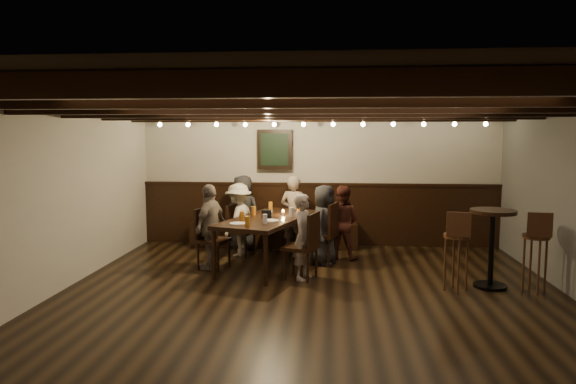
# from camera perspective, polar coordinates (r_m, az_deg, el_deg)

# --- Properties ---
(room) EXTENTS (7.00, 7.00, 7.00)m
(room) POSITION_cam_1_polar(r_m,az_deg,el_deg) (8.15, 1.19, -0.26)
(room) COLOR black
(room) RESTS_ON ground
(dining_table) EXTENTS (1.48, 2.21, 0.76)m
(dining_table) POSITION_cam_1_polar(r_m,az_deg,el_deg) (7.85, -2.20, -3.28)
(dining_table) COLOR black
(dining_table) RESTS_ON floor
(chair_left_near) EXTENTS (0.49, 0.49, 0.85)m
(chair_left_near) POSITION_cam_1_polar(r_m,az_deg,el_deg) (8.64, -5.29, -5.37)
(chair_left_near) COLOR black
(chair_left_near) RESTS_ON floor
(chair_left_far) EXTENTS (0.53, 0.53, 0.92)m
(chair_left_far) POSITION_cam_1_polar(r_m,az_deg,el_deg) (7.87, -8.37, -6.43)
(chair_left_far) COLOR black
(chair_left_far) RESTS_ON floor
(chair_right_near) EXTENTS (0.55, 0.55, 0.97)m
(chair_right_near) POSITION_cam_1_polar(r_m,az_deg,el_deg) (8.08, 3.82, -5.93)
(chair_right_near) COLOR black
(chair_right_near) RESTS_ON floor
(chair_right_far) EXTENTS (0.54, 0.54, 0.94)m
(chair_right_far) POSITION_cam_1_polar(r_m,az_deg,el_deg) (7.26, 1.53, -7.41)
(chair_right_far) COLOR black
(chair_right_far) RESTS_ON floor
(person_bench_left) EXTENTS (0.74, 0.59, 1.31)m
(person_bench_left) POSITION_cam_1_polar(r_m,az_deg,el_deg) (9.05, -5.02, -2.28)
(person_bench_left) COLOR black
(person_bench_left) RESTS_ON floor
(person_bench_centre) EXTENTS (0.55, 0.45, 1.32)m
(person_bench_centre) POSITION_cam_1_polar(r_m,az_deg,el_deg) (8.81, 0.64, -2.46)
(person_bench_centre) COLOR gray
(person_bench_centre) RESTS_ON floor
(person_bench_right) EXTENTS (0.69, 0.61, 1.20)m
(person_bench_right) POSITION_cam_1_polar(r_m,az_deg,el_deg) (8.39, 5.99, -3.36)
(person_bench_right) COLOR #4E231A
(person_bench_right) RESTS_ON floor
(person_left_near) EXTENTS (0.67, 0.89, 1.22)m
(person_left_near) POSITION_cam_1_polar(r_m,az_deg,el_deg) (8.59, -5.51, -3.07)
(person_left_near) COLOR #BCB29F
(person_left_near) RESTS_ON floor
(person_left_far) EXTENTS (0.53, 0.81, 1.29)m
(person_left_far) POSITION_cam_1_polar(r_m,az_deg,el_deg) (7.81, -8.60, -3.81)
(person_left_far) COLOR gray
(person_left_far) RESTS_ON floor
(person_right_near) EXTENTS (0.56, 0.70, 1.25)m
(person_right_near) POSITION_cam_1_polar(r_m,az_deg,el_deg) (8.01, 4.04, -3.66)
(person_right_near) COLOR black
(person_right_near) RESTS_ON floor
(person_right_far) EXTENTS (0.41, 0.51, 1.21)m
(person_right_far) POSITION_cam_1_polar(r_m,az_deg,el_deg) (7.18, 1.77, -4.99)
(person_right_far) COLOR gray
(person_right_far) RESTS_ON floor
(pint_a) EXTENTS (0.07, 0.07, 0.14)m
(pint_a) POSITION_cam_1_polar(r_m,az_deg,el_deg) (8.57, -1.96, -1.56)
(pint_a) COLOR #BF7219
(pint_a) RESTS_ON dining_table
(pint_b) EXTENTS (0.07, 0.07, 0.14)m
(pint_b) POSITION_cam_1_polar(r_m,az_deg,el_deg) (8.33, 1.22, -1.79)
(pint_b) COLOR #BF7219
(pint_b) RESTS_ON dining_table
(pint_c) EXTENTS (0.07, 0.07, 0.14)m
(pint_c) POSITION_cam_1_polar(r_m,az_deg,el_deg) (8.05, -3.86, -2.09)
(pint_c) COLOR #BF7219
(pint_c) RESTS_ON dining_table
(pint_d) EXTENTS (0.07, 0.07, 0.14)m
(pint_d) POSITION_cam_1_polar(r_m,az_deg,el_deg) (7.89, 0.38, -2.25)
(pint_d) COLOR silver
(pint_d) RESTS_ON dining_table
(pint_e) EXTENTS (0.07, 0.07, 0.14)m
(pint_e) POSITION_cam_1_polar(r_m,az_deg,el_deg) (7.53, -5.16, -2.70)
(pint_e) COLOR #BF7219
(pint_e) RESTS_ON dining_table
(pint_f) EXTENTS (0.07, 0.07, 0.14)m
(pint_f) POSITION_cam_1_polar(r_m,az_deg,el_deg) (7.25, -2.58, -3.02)
(pint_f) COLOR silver
(pint_f) RESTS_ON dining_table
(pint_g) EXTENTS (0.07, 0.07, 0.14)m
(pint_g) POSITION_cam_1_polar(r_m,az_deg,el_deg) (7.10, -4.53, -3.25)
(pint_g) COLOR #BF7219
(pint_g) RESTS_ON dining_table
(plate_near) EXTENTS (0.24, 0.24, 0.01)m
(plate_near) POSITION_cam_1_polar(r_m,az_deg,el_deg) (7.29, -5.58, -3.51)
(plate_near) COLOR white
(plate_near) RESTS_ON dining_table
(plate_far) EXTENTS (0.24, 0.24, 0.01)m
(plate_far) POSITION_cam_1_polar(r_m,az_deg,el_deg) (7.50, -1.91, -3.20)
(plate_far) COLOR white
(plate_far) RESTS_ON dining_table
(condiment_caddy) EXTENTS (0.15, 0.10, 0.12)m
(condiment_caddy) POSITION_cam_1_polar(r_m,az_deg,el_deg) (7.79, -2.36, -2.45)
(condiment_caddy) COLOR black
(condiment_caddy) RESTS_ON dining_table
(candle) EXTENTS (0.05, 0.05, 0.05)m
(candle) POSITION_cam_1_polar(r_m,az_deg,el_deg) (8.06, -0.54, -2.39)
(candle) COLOR beige
(candle) RESTS_ON dining_table
(high_top_table) EXTENTS (0.59, 0.59, 1.04)m
(high_top_table) POSITION_cam_1_polar(r_m,az_deg,el_deg) (7.28, 21.73, -4.63)
(high_top_table) COLOR black
(high_top_table) RESTS_ON floor
(bar_stool_left) EXTENTS (0.33, 0.36, 1.06)m
(bar_stool_left) POSITION_cam_1_polar(r_m,az_deg,el_deg) (7.02, 18.17, -7.33)
(bar_stool_left) COLOR #3A2012
(bar_stool_left) RESTS_ON floor
(bar_stool_right) EXTENTS (0.34, 0.36, 1.06)m
(bar_stool_right) POSITION_cam_1_polar(r_m,az_deg,el_deg) (7.36, 25.74, -7.02)
(bar_stool_right) COLOR #3A2012
(bar_stool_right) RESTS_ON floor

